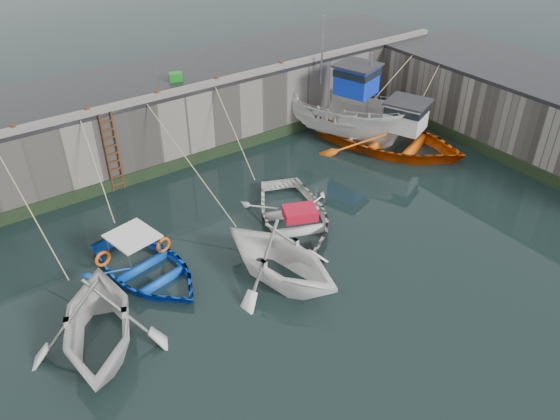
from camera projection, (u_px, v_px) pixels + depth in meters
ground at (319, 317)px, 15.53m from camera, size 120.00×120.00×0.00m
quay_back at (135, 119)px, 23.14m from camera, size 30.00×5.00×3.00m
quay_right at (547, 116)px, 23.38m from camera, size 5.00×15.00×3.00m
road_back at (130, 83)px, 22.26m from camera, size 30.00×5.00×0.16m
road_right at (557, 81)px, 22.50m from camera, size 5.00×15.00×0.16m
kerb_back at (153, 97)px, 20.58m from camera, size 30.00×0.30×0.20m
algae_back at (165, 169)px, 22.12m from camera, size 30.00×0.08×0.50m
algae_right at (504, 158)px, 22.85m from camera, size 0.08×15.00×0.50m
ladder at (112, 153)px, 20.38m from camera, size 0.51×0.08×3.20m
boat_near_white at (102, 344)px, 14.67m from camera, size 5.17×5.51×2.33m
boat_near_white_rope at (48, 251)px, 18.02m from camera, size 0.04×5.57×3.10m
boat_near_blue at (147, 274)px, 17.09m from camera, size 4.06×5.07×0.93m
boat_near_blue_rope at (102, 216)px, 19.76m from camera, size 0.04×3.90×3.10m
boat_near_blacktrim at (279, 278)px, 16.91m from camera, size 4.62×5.08×2.31m
boat_near_blacktrim_rope at (198, 203)px, 20.46m from camera, size 0.04×6.08×3.10m
boat_near_navy at (294, 221)px, 19.46m from camera, size 5.13×5.89×1.02m
boat_near_navy_rope at (233, 174)px, 22.26m from camera, size 0.04×4.19×3.10m
boat_far_white at (343, 114)px, 24.56m from camera, size 4.45×7.09×5.57m
boat_far_orange at (391, 138)px, 23.97m from camera, size 6.97×8.00×4.38m
fish_crate at (176, 77)px, 22.18m from camera, size 0.62×0.52×0.33m
bollard_a at (14, 128)px, 18.21m from camera, size 0.18×0.18×0.28m
bollard_b at (87, 111)px, 19.41m from camera, size 0.18×0.18×0.28m
bollard_c at (157, 94)px, 20.72m from camera, size 0.18×0.18×0.28m
bollard_d at (216, 80)px, 21.97m from camera, size 0.18×0.18×0.28m
bollard_e at (281, 64)px, 23.52m from camera, size 0.18×0.18×0.28m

